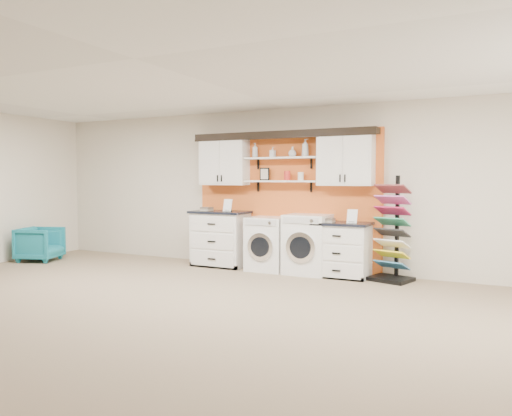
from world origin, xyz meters
The scene contains 22 objects.
floor centered at (0.00, 0.00, 0.00)m, with size 10.00×10.00×0.00m, color #8E765F.
ceiling centered at (0.00, 0.00, 2.80)m, with size 10.00×10.00×0.00m, color white.
wall_back centered at (0.00, 4.00, 1.40)m, with size 10.00×10.00×0.00m, color beige.
accent_panel centered at (0.00, 3.96, 1.20)m, with size 3.40×0.07×2.40m, color orange.
upper_cabinet_left centered at (-1.13, 3.79, 1.88)m, with size 0.90×0.35×0.84m.
upper_cabinet_right centered at (1.13, 3.79, 1.88)m, with size 0.90×0.35×0.84m.
shelf_lower centered at (0.00, 3.80, 1.53)m, with size 1.32×0.28×0.03m, color white.
shelf_upper centered at (0.00, 3.80, 1.93)m, with size 1.32×0.28×0.03m, color white.
crown_molding centered at (0.00, 3.81, 2.33)m, with size 3.30×0.41×0.13m.
picture_frame centered at (-0.35, 3.85, 1.66)m, with size 0.18×0.02×0.22m.
canister_red centered at (0.10, 3.80, 1.62)m, with size 0.11×0.11×0.16m, color red.
canister_cream centered at (0.35, 3.80, 1.61)m, with size 0.10×0.10×0.14m, color silver.
base_cabinet_left centered at (-1.13, 3.64, 0.50)m, with size 1.02×0.66×1.00m.
base_cabinet_right centered at (1.13, 3.64, 0.44)m, with size 0.89×0.66×0.88m.
washer centered at (-0.17, 3.64, 0.46)m, with size 0.66×0.71×0.92m.
dryer centered at (0.54, 3.64, 0.49)m, with size 0.70×0.71×0.98m.
sample_rack centered at (1.91, 3.67, 0.52)m, with size 0.71×0.64×1.62m.
armchair centered at (-4.50, 2.57, 0.32)m, with size 0.69×0.71×0.65m, color #15778B.
soap_bottle_a centered at (-0.51, 3.80, 2.07)m, with size 0.10×0.10×0.26m, color silver.
soap_bottle_b centered at (-0.17, 3.80, 2.03)m, with size 0.08×0.08×0.18m, color silver.
soap_bottle_c centered at (0.19, 3.80, 2.03)m, with size 0.13×0.13×0.17m, color silver.
soap_bottle_d centered at (0.43, 3.80, 2.09)m, with size 0.11×0.11×0.29m, color silver.
Camera 1 is at (3.42, -4.08, 1.57)m, focal length 35.00 mm.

